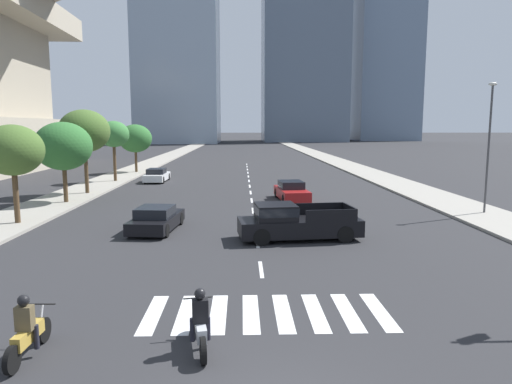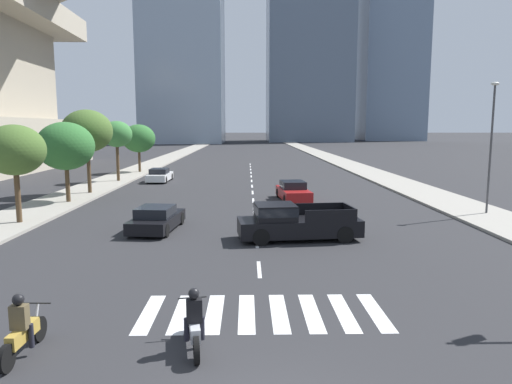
# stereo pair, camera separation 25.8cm
# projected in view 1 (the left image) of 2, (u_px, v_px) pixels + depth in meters

# --- Properties ---
(sidewalk_east) EXTENTS (4.00, 260.00, 0.15)m
(sidewalk_east) POSITION_uv_depth(u_px,v_px,m) (413.00, 190.00, 37.93)
(sidewalk_east) COLOR gray
(sidewalk_east) RESTS_ON ground
(sidewalk_west) EXTENTS (4.00, 260.00, 0.15)m
(sidewalk_west) POSITION_uv_depth(u_px,v_px,m) (84.00, 191.00, 37.13)
(sidewalk_west) COLOR gray
(sidewalk_west) RESTS_ON ground
(crosswalk_near) EXTENTS (6.75, 2.76, 0.01)m
(crosswalk_near) POSITION_uv_depth(u_px,v_px,m) (267.00, 313.00, 13.01)
(crosswalk_near) COLOR silver
(crosswalk_near) RESTS_ON ground
(lane_divider_center) EXTENTS (0.14, 50.00, 0.01)m
(lane_divider_center) POSITION_uv_depth(u_px,v_px,m) (250.00, 186.00, 40.72)
(lane_divider_center) COLOR silver
(lane_divider_center) RESTS_ON ground
(motorcycle_lead) EXTENTS (0.71, 2.07, 1.49)m
(motorcycle_lead) POSITION_uv_depth(u_px,v_px,m) (200.00, 325.00, 10.83)
(motorcycle_lead) COLOR black
(motorcycle_lead) RESTS_ON ground
(motorcycle_trailing) EXTENTS (0.70, 2.07, 1.49)m
(motorcycle_trailing) POSITION_uv_depth(u_px,v_px,m) (28.00, 332.00, 10.43)
(motorcycle_trailing) COLOR black
(motorcycle_trailing) RESTS_ON ground
(pickup_truck) EXTENTS (5.71, 2.56, 1.67)m
(pickup_truck) POSITION_uv_depth(u_px,v_px,m) (293.00, 222.00, 21.35)
(pickup_truck) COLOR black
(pickup_truck) RESTS_ON ground
(sedan_red_0) EXTENTS (2.23, 4.67, 1.34)m
(sedan_red_0) POSITION_uv_depth(u_px,v_px,m) (292.00, 192.00, 32.86)
(sedan_red_0) COLOR maroon
(sedan_red_0) RESTS_ON ground
(sedan_black_1) EXTENTS (2.30, 4.46, 1.23)m
(sedan_black_1) POSITION_uv_depth(u_px,v_px,m) (156.00, 219.00, 23.23)
(sedan_black_1) COLOR black
(sedan_black_1) RESTS_ON ground
(sedan_white_2) EXTENTS (1.88, 4.42, 1.26)m
(sedan_white_2) POSITION_uv_depth(u_px,v_px,m) (157.00, 176.00, 43.90)
(sedan_white_2) COLOR silver
(sedan_white_2) RESTS_ON ground
(street_lamp_east) EXTENTS (0.50, 0.24, 7.48)m
(street_lamp_east) POSITION_uv_depth(u_px,v_px,m) (489.00, 138.00, 26.84)
(street_lamp_east) COLOR #3F3F42
(street_lamp_east) RESTS_ON sidewalk_east
(street_tree_nearest) EXTENTS (3.08, 3.08, 5.10)m
(street_tree_nearest) POSITION_uv_depth(u_px,v_px,m) (13.00, 151.00, 23.99)
(street_tree_nearest) COLOR #4C3823
(street_tree_nearest) RESTS_ON sidewalk_west
(street_tree_second) EXTENTS (3.73, 3.73, 5.30)m
(street_tree_second) POSITION_uv_depth(u_px,v_px,m) (63.00, 146.00, 30.75)
(street_tree_second) COLOR #4C3823
(street_tree_second) RESTS_ON sidewalk_west
(street_tree_third) EXTENTS (3.75, 3.75, 6.26)m
(street_tree_third) POSITION_uv_depth(u_px,v_px,m) (84.00, 131.00, 34.91)
(street_tree_third) COLOR #4C3823
(street_tree_third) RESTS_ON sidewalk_west
(street_tree_fourth) EXTENTS (2.82, 2.82, 5.51)m
(street_tree_fourth) POSITION_uv_depth(u_px,v_px,m) (114.00, 134.00, 42.88)
(street_tree_fourth) COLOR #4C3823
(street_tree_fourth) RESTS_ON sidewalk_west
(street_tree_fifth) EXTENTS (3.63, 3.63, 5.24)m
(street_tree_fifth) POSITION_uv_depth(u_px,v_px,m) (135.00, 139.00, 51.63)
(street_tree_fifth) COLOR #4C3823
(street_tree_fifth) RESTS_ON sidewalk_west
(office_tower_center_skyline) EXTENTS (28.09, 26.90, 92.32)m
(office_tower_center_skyline) POSITION_uv_depth(u_px,v_px,m) (304.00, 23.00, 160.99)
(office_tower_center_skyline) COLOR slate
(office_tower_center_skyline) RESTS_ON ground
(office_tower_right_skyline) EXTENTS (22.20, 24.16, 76.82)m
(office_tower_right_skyline) POSITION_uv_depth(u_px,v_px,m) (385.00, 38.00, 173.95)
(office_tower_right_skyline) COLOR slate
(office_tower_right_skyline) RESTS_ON ground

